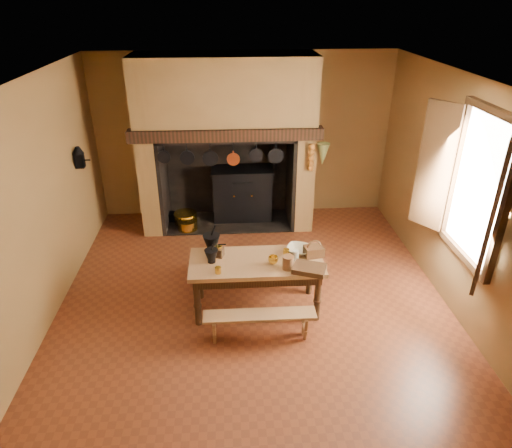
{
  "coord_description": "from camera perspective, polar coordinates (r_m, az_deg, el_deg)",
  "views": [
    {
      "loc": [
        -0.28,
        -4.86,
        3.64
      ],
      "look_at": [
        0.05,
        0.3,
        0.97
      ],
      "focal_mm": 32.0,
      "sensor_mm": 36.0,
      "label": 1
    }
  ],
  "objects": [
    {
      "name": "wall_coffee_mill",
      "position": [
        7.09,
        -21.27,
        7.95
      ],
      "size": [
        0.23,
        0.16,
        0.31
      ],
      "color": "black",
      "rests_on": "wall_left"
    },
    {
      "name": "brass_mug_a",
      "position": [
        5.32,
        -4.77,
        -5.77
      ],
      "size": [
        0.09,
        0.09,
        0.08
      ],
      "primitive_type": "cylinder",
      "rotation": [
        0.0,
        0.0,
        0.29
      ],
      "color": "gold",
      "rests_on": "work_table"
    },
    {
      "name": "wall_right",
      "position": [
        6.03,
        24.13,
        2.97
      ],
      "size": [
        0.02,
        5.5,
        2.8
      ],
      "primitive_type": "cube",
      "color": "olive",
      "rests_on": "floor"
    },
    {
      "name": "ceiling",
      "position": [
        4.94,
        -0.39,
        17.47
      ],
      "size": [
        5.5,
        5.5,
        0.0
      ],
      "primitive_type": "plane",
      "rotation": [
        3.14,
        0.0,
        0.0
      ],
      "color": "silver",
      "rests_on": "back_wall"
    },
    {
      "name": "hanging_pans",
      "position": [
        7.05,
        -4.0,
        8.32
      ],
      "size": [
        1.92,
        0.29,
        0.27
      ],
      "color": "black",
      "rests_on": "chimney_breast"
    },
    {
      "name": "brass_mug_b",
      "position": [
        5.66,
        3.79,
        -3.53
      ],
      "size": [
        0.1,
        0.1,
        0.09
      ],
      "primitive_type": "cylinder",
      "rotation": [
        0.0,
        0.0,
        -0.41
      ],
      "color": "gold",
      "rests_on": "work_table"
    },
    {
      "name": "stoneware_crock",
      "position": [
        5.38,
        4.03,
        -4.82
      ],
      "size": [
        0.17,
        0.17,
        0.17
      ],
      "primitive_type": "cylinder",
      "rotation": [
        0.0,
        0.0,
        0.36
      ],
      "color": "brown",
      "rests_on": "work_table"
    },
    {
      "name": "floor",
      "position": [
        6.08,
        -0.31,
        -9.51
      ],
      "size": [
        5.5,
        5.5,
        0.0
      ],
      "primitive_type": "plane",
      "color": "brown",
      "rests_on": "ground"
    },
    {
      "name": "work_table",
      "position": [
        5.62,
        0.05,
        -5.57
      ],
      "size": [
        1.63,
        0.72,
        0.71
      ],
      "color": "#A3734A",
      "rests_on": "floor"
    },
    {
      "name": "iron_range",
      "position": [
        7.97,
        -1.66,
        3.9
      ],
      "size": [
        1.12,
        0.55,
        1.6
      ],
      "color": "black",
      "rests_on": "floor"
    },
    {
      "name": "onion_string",
      "position": [
        7.16,
        6.9,
        8.23
      ],
      "size": [
        0.12,
        0.1,
        0.46
      ],
      "primitive_type": null,
      "color": "#B76621",
      "rests_on": "chimney_breast"
    },
    {
      "name": "wall_left",
      "position": [
        5.8,
        -25.86,
        1.64
      ],
      "size": [
        0.02,
        5.5,
        2.8
      ],
      "primitive_type": "cube",
      "color": "olive",
      "rests_on": "floor"
    },
    {
      "name": "back_wall",
      "position": [
        7.94,
        -1.53,
        10.86
      ],
      "size": [
        5.0,
        0.02,
        2.8
      ],
      "primitive_type": "cube",
      "color": "olive",
      "rests_on": "floor"
    },
    {
      "name": "coffee_grinder",
      "position": [
        5.63,
        -4.7,
        -3.43
      ],
      "size": [
        0.17,
        0.15,
        0.18
      ],
      "rotation": [
        0.0,
        0.0,
        -0.3
      ],
      "color": "#372411",
      "rests_on": "work_table"
    },
    {
      "name": "glass_jar",
      "position": [
        5.56,
        4.99,
        -3.95
      ],
      "size": [
        0.08,
        0.08,
        0.13
      ],
      "primitive_type": "cylinder",
      "rotation": [
        0.0,
        0.0,
        0.16
      ],
      "color": "beige",
      "rests_on": "work_table"
    },
    {
      "name": "wooden_tray",
      "position": [
        5.38,
        6.68,
        -5.57
      ],
      "size": [
        0.44,
        0.38,
        0.06
      ],
      "primitive_type": "cube",
      "rotation": [
        0.0,
        0.0,
        -0.37
      ],
      "color": "#372411",
      "rests_on": "work_table"
    },
    {
      "name": "chimney_breast",
      "position": [
        7.4,
        -3.81,
        12.89
      ],
      "size": [
        2.95,
        0.96,
        2.8
      ],
      "color": "olive",
      "rests_on": "floor"
    },
    {
      "name": "mixing_bowl",
      "position": [
        5.74,
        5.36,
        -3.2
      ],
      "size": [
        0.39,
        0.39,
        0.07
      ],
      "primitive_type": "imported",
      "rotation": [
        0.0,
        0.0,
        -0.39
      ],
      "color": "#C3BB96",
      "rests_on": "work_table"
    },
    {
      "name": "hearth_pans",
      "position": [
        7.96,
        -8.83,
        0.44
      ],
      "size": [
        0.51,
        0.62,
        0.2
      ],
      "color": "gold",
      "rests_on": "floor"
    },
    {
      "name": "wall_front",
      "position": [
        3.09,
        2.83,
        -19.19
      ],
      "size": [
        5.0,
        0.02,
        2.8
      ],
      "primitive_type": "cube",
      "color": "olive",
      "rests_on": "floor"
    },
    {
      "name": "window",
      "position": [
        5.53,
        25.07,
        4.07
      ],
      "size": [
        0.39,
        1.75,
        1.76
      ],
      "color": "white",
      "rests_on": "wall_right"
    },
    {
      "name": "mortar_small",
      "position": [
        5.51,
        -5.6,
        -3.91
      ],
      "size": [
        0.17,
        0.17,
        0.28
      ],
      "rotation": [
        0.0,
        0.0,
        -0.33
      ],
      "color": "black",
      "rests_on": "work_table"
    },
    {
      "name": "brass_cup",
      "position": [
        5.49,
        2.16,
        -4.5
      ],
      "size": [
        0.15,
        0.15,
        0.1
      ],
      "primitive_type": "imported",
      "rotation": [
        0.0,
        0.0,
        0.32
      ],
      "color": "gold",
      "rests_on": "work_table"
    },
    {
      "name": "bench_front",
      "position": [
        5.33,
        0.47,
        -11.93
      ],
      "size": [
        1.29,
        0.23,
        0.36
      ],
      "color": "#A3734A",
      "rests_on": "floor"
    },
    {
      "name": "wicker_basket",
      "position": [
        5.67,
        7.24,
        -3.33
      ],
      "size": [
        0.25,
        0.2,
        0.22
      ],
      "rotation": [
        0.0,
        0.0,
        0.17
      ],
      "color": "#4C2916",
      "rests_on": "work_table"
    },
    {
      "name": "herb_bunch",
      "position": [
        7.18,
        8.35,
        8.61
      ],
      "size": [
        0.2,
        0.2,
        0.35
      ],
      "primitive_type": "cone",
      "rotation": [
        3.14,
        0.0,
        0.0
      ],
      "color": "brown",
      "rests_on": "chimney_breast"
    },
    {
      "name": "mortar_large",
      "position": [
        5.74,
        -5.57,
        -2.25
      ],
      "size": [
        0.22,
        0.22,
        0.37
      ],
      "rotation": [
        0.0,
        0.0,
        -0.35
      ],
      "color": "black",
      "rests_on": "work_table"
    },
    {
      "name": "bench_back",
      "position": [
        6.27,
        -0.31,
        -4.69
      ],
      "size": [
        1.54,
        0.27,
        0.43
      ],
      "color": "#A3734A",
      "rests_on": "floor"
    }
  ]
}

